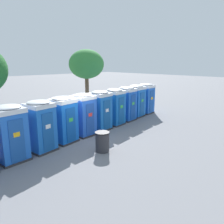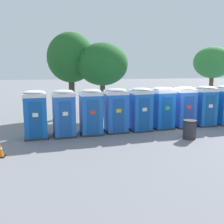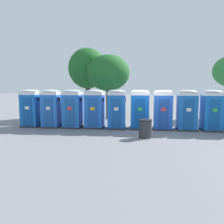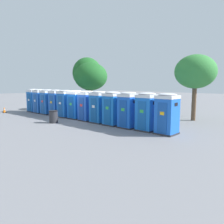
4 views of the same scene
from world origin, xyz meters
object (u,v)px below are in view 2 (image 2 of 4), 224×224
at_px(portapotty_0, 35,114).
at_px(portapotty_2, 91,112).
at_px(portapotty_6, 184,107).
at_px(street_tree_2, 102,65).
at_px(portapotty_3, 116,110).
at_px(portapotty_5, 162,108).
at_px(portapotty_4, 140,109).
at_px(street_tree_1, 71,58).
at_px(trash_can, 190,129).
at_px(portapotty_1, 64,113).
at_px(portapotty_7, 205,106).
at_px(street_tree_0, 213,63).
at_px(traffic_cone, 0,150).

relative_size(portapotty_0, portapotty_2, 1.00).
xyz_separation_m(portapotty_6, street_tree_2, (-4.62, 3.69, 2.59)).
xyz_separation_m(portapotty_3, portapotty_5, (2.94, 0.40, 0.00)).
xyz_separation_m(portapotty_4, street_tree_2, (-1.68, 4.11, 2.59)).
xyz_separation_m(street_tree_1, street_tree_2, (2.19, -1.02, -0.47)).
xyz_separation_m(portapotty_0, trash_can, (7.96, -1.51, -0.78)).
xyz_separation_m(portapotty_5, trash_can, (0.61, -2.46, -0.78)).
xyz_separation_m(portapotty_1, portapotty_2, (1.47, 0.19, -0.00)).
bearing_deg(portapotty_0, portapotty_4, 6.55).
height_order(portapotty_0, portapotty_7, same).
xyz_separation_m(portapotty_1, street_tree_0, (13.13, 7.95, 2.78)).
bearing_deg(portapotty_5, portapotty_1, -171.74).
bearing_deg(portapotty_7, street_tree_2, 149.93).
xyz_separation_m(portapotty_5, street_tree_2, (-3.14, 3.84, 2.59)).
height_order(street_tree_2, traffic_cone, street_tree_2).
relative_size(street_tree_0, trash_can, 5.54).
distance_m(street_tree_0, street_tree_2, 10.90).
relative_size(portapotty_1, street_tree_2, 0.47).
bearing_deg(portapotty_5, street_tree_2, 129.28).
bearing_deg(street_tree_1, portapotty_0, -109.22).
bearing_deg(portapotty_5, portapotty_0, -172.69).
bearing_deg(traffic_cone, portapotty_2, 36.92).
bearing_deg(portapotty_6, portapotty_0, -172.91).
relative_size(portapotty_2, street_tree_1, 0.41).
height_order(portapotty_0, street_tree_1, street_tree_1).
bearing_deg(portapotty_5, portapotty_6, 5.98).
xyz_separation_m(portapotty_4, portapotty_6, (2.94, 0.42, -0.00)).
bearing_deg(portapotty_1, portapotty_2, 7.37).
xyz_separation_m(street_tree_0, street_tree_2, (-10.40, -3.25, -0.19)).
bearing_deg(portapotty_2, traffic_cone, -143.08).
xyz_separation_m(portapotty_3, trash_can, (3.55, -2.05, -0.78)).
relative_size(portapotty_4, portapotty_5, 1.00).
xyz_separation_m(portapotty_1, portapotty_6, (7.35, 1.01, -0.00)).
bearing_deg(portapotty_0, street_tree_2, 48.62).
bearing_deg(portapotty_7, portapotty_1, -172.47).
bearing_deg(street_tree_1, portapotty_7, -28.79).
xyz_separation_m(portapotty_3, street_tree_0, (10.20, 7.49, 2.78)).
bearing_deg(trash_can, portapotty_3, 149.93).
bearing_deg(portapotty_2, portapotty_0, -174.55).
bearing_deg(street_tree_0, portapotty_4, -139.84).
height_order(portapotty_0, street_tree_2, street_tree_2).
relative_size(portapotty_6, street_tree_1, 0.41).
bearing_deg(portapotty_0, portapotty_7, 6.96).
distance_m(portapotty_1, portapotty_5, 5.93).
bearing_deg(street_tree_0, portapotty_5, -135.67).
height_order(portapotty_4, portapotty_6, same).
relative_size(portapotty_0, portapotty_6, 1.00).
bearing_deg(portapotty_6, traffic_cone, -158.65).
xyz_separation_m(portapotty_0, portapotty_4, (5.90, 0.68, 0.00)).
distance_m(portapotty_1, portapotty_7, 8.90).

